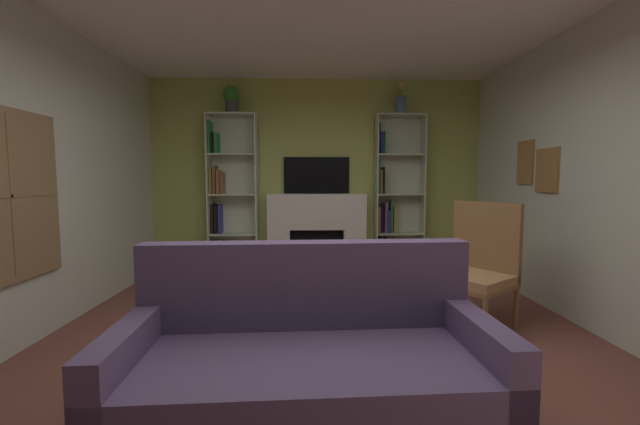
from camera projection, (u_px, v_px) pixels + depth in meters
name	position (u px, v px, depth m)	size (l,w,h in m)	color
ground_plane	(325.00, 365.00, 2.87)	(7.24, 7.24, 0.00)	brown
wall_back_accent	(317.00, 176.00, 5.79)	(4.91, 0.06, 2.80)	#AFBB5D
fireplace	(317.00, 230.00, 5.70)	(1.52, 0.54, 1.15)	white
tv	(317.00, 175.00, 5.73)	(0.95, 0.06, 0.53)	black
bookshelf_left	(228.00, 200.00, 5.65)	(0.69, 0.31, 2.28)	silver
bookshelf_right	(393.00, 205.00, 5.73)	(0.69, 0.29, 2.28)	beige
potted_plant	(231.00, 98.00, 5.48)	(0.23, 0.23, 0.38)	#484F4D
vase_with_flowers	(401.00, 104.00, 5.55)	(0.15, 0.15, 0.45)	#4D75A2
couch	(308.00, 372.00, 2.13)	(2.01, 0.97, 0.98)	#574669
armchair	(475.00, 265.00, 3.62)	(0.85, 0.87, 1.14)	olive
coffee_table	(309.00, 321.00, 2.87)	(0.95, 0.50, 0.37)	brown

